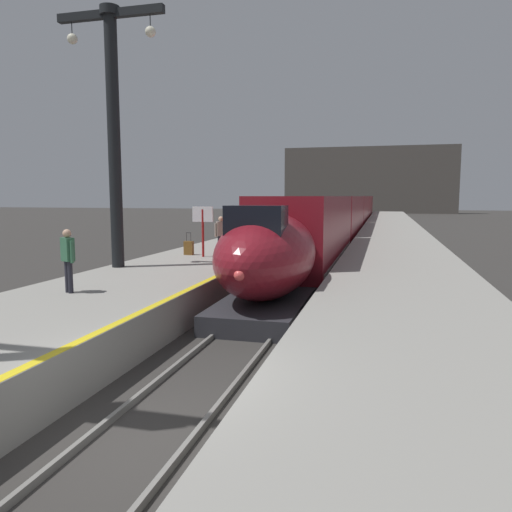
# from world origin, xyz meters

# --- Properties ---
(ground_plane) EXTENTS (260.00, 260.00, 0.00)m
(ground_plane) POSITION_xyz_m (0.00, 0.00, 0.00)
(ground_plane) COLOR #33302D
(platform_left) EXTENTS (4.80, 110.00, 1.05)m
(platform_left) POSITION_xyz_m (-4.05, 24.75, 0.53)
(platform_left) COLOR gray
(platform_left) RESTS_ON ground
(platform_right) EXTENTS (4.80, 110.00, 1.05)m
(platform_right) POSITION_xyz_m (4.05, 24.75, 0.53)
(platform_right) COLOR gray
(platform_right) RESTS_ON ground
(platform_left_safety_stripe) EXTENTS (0.20, 107.80, 0.01)m
(platform_left_safety_stripe) POSITION_xyz_m (-1.77, 24.75, 1.05)
(platform_left_safety_stripe) COLOR yellow
(platform_left_safety_stripe) RESTS_ON platform_left
(rail_main_left) EXTENTS (0.08, 110.00, 0.12)m
(rail_main_left) POSITION_xyz_m (-0.75, 27.50, 0.06)
(rail_main_left) COLOR slate
(rail_main_left) RESTS_ON ground
(rail_main_right) EXTENTS (0.08, 110.00, 0.12)m
(rail_main_right) POSITION_xyz_m (0.75, 27.50, 0.06)
(rail_main_right) COLOR slate
(rail_main_right) RESTS_ON ground
(highspeed_train_main) EXTENTS (2.92, 74.84, 3.60)m
(highspeed_train_main) POSITION_xyz_m (0.00, 41.67, 1.98)
(highspeed_train_main) COLOR maroon
(highspeed_train_main) RESTS_ON ground
(station_column_mid) EXTENTS (4.00, 0.68, 8.98)m
(station_column_mid) POSITION_xyz_m (-5.90, 9.55, 6.47)
(station_column_mid) COLOR black
(station_column_mid) RESTS_ON platform_left
(passenger_near_edge) EXTENTS (0.49, 0.39, 1.69)m
(passenger_near_edge) POSITION_xyz_m (-3.40, 13.79, 2.04)
(passenger_near_edge) COLOR #23232D
(passenger_near_edge) RESTS_ON platform_left
(passenger_mid_platform) EXTENTS (0.51, 0.38, 1.69)m
(passenger_mid_platform) POSITION_xyz_m (-4.66, 4.91, 2.04)
(passenger_mid_platform) COLOR #23232D
(passenger_mid_platform) RESTS_ON platform_left
(rolling_suitcase) EXTENTS (0.40, 0.22, 0.98)m
(rolling_suitcase) POSITION_xyz_m (-4.84, 13.66, 1.35)
(rolling_suitcase) COLOR brown
(rolling_suitcase) RESTS_ON platform_left
(departure_info_board) EXTENTS (0.90, 0.10, 2.12)m
(departure_info_board) POSITION_xyz_m (-3.99, 13.17, 2.56)
(departure_info_board) COLOR maroon
(departure_info_board) RESTS_ON platform_left
(terminus_back_wall) EXTENTS (36.00, 2.00, 14.00)m
(terminus_back_wall) POSITION_xyz_m (0.00, 102.00, 7.00)
(terminus_back_wall) COLOR #4C4742
(terminus_back_wall) RESTS_ON ground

